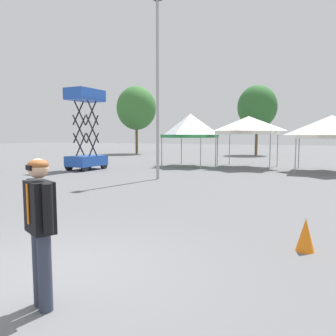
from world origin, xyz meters
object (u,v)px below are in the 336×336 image
at_px(scissor_lift, 86,147).
at_px(traffic_cone_lot_center, 305,235).
at_px(canopy_tent_behind_right, 248,125).
at_px(tree_behind_tents_left, 136,108).
at_px(canopy_tent_far_right, 331,127).
at_px(canopy_tent_behind_center, 190,126).
at_px(person_foreground, 40,223).
at_px(light_pole_near_lift, 157,76).
at_px(tree_behind_tents_right, 257,107).

bearing_deg(scissor_lift, traffic_cone_lot_center, -36.76).
xyz_separation_m(canopy_tent_behind_right, tree_behind_tents_left, (-14.68, 10.78, 2.38)).
height_order(canopy_tent_behind_right, canopy_tent_far_right, canopy_tent_behind_right).
height_order(canopy_tent_behind_center, person_foreground, canopy_tent_behind_center).
height_order(person_foreground, light_pole_near_lift, light_pole_near_lift).
relative_size(light_pole_near_lift, tree_behind_tents_right, 1.15).
height_order(canopy_tent_far_right, tree_behind_tents_left, tree_behind_tents_left).
distance_m(person_foreground, traffic_cone_lot_center, 4.41).
xyz_separation_m(canopy_tent_far_right, tree_behind_tents_left, (-19.39, 11.60, 2.56)).
height_order(canopy_tent_behind_right, traffic_cone_lot_center, canopy_tent_behind_right).
distance_m(scissor_lift, tree_behind_tents_right, 20.91).
bearing_deg(tree_behind_tents_left, tree_behind_tents_right, 14.50).
height_order(scissor_lift, person_foreground, scissor_lift).
bearing_deg(tree_behind_tents_right, canopy_tent_behind_center, -96.15).
bearing_deg(light_pole_near_lift, tree_behind_tents_left, 123.49).
height_order(canopy_tent_behind_right, light_pole_near_lift, light_pole_near_lift).
height_order(canopy_tent_behind_center, scissor_lift, scissor_lift).
height_order(canopy_tent_far_right, light_pole_near_lift, light_pole_near_lift).
bearing_deg(scissor_lift, light_pole_near_lift, -18.36).
distance_m(tree_behind_tents_left, tree_behind_tents_right, 13.04).
distance_m(canopy_tent_behind_right, scissor_lift, 10.13).
xyz_separation_m(canopy_tent_far_right, scissor_lift, (-13.07, -4.74, -1.12)).
height_order(canopy_tent_behind_center, traffic_cone_lot_center, canopy_tent_behind_center).
xyz_separation_m(canopy_tent_behind_center, person_foreground, (5.10, -17.58, -1.64)).
bearing_deg(light_pole_near_lift, canopy_tent_far_right, 42.27).
height_order(canopy_tent_behind_center, canopy_tent_far_right, canopy_tent_behind_center).
relative_size(canopy_tent_behind_right, person_foreground, 1.91).
relative_size(canopy_tent_behind_center, canopy_tent_behind_right, 1.02).
relative_size(person_foreground, traffic_cone_lot_center, 3.00).
bearing_deg(canopy_tent_behind_center, tree_behind_tents_left, 133.76).
distance_m(canopy_tent_behind_right, light_pole_near_lift, 8.17).
distance_m(scissor_lift, traffic_cone_lot_center, 15.67).
bearing_deg(traffic_cone_lot_center, person_foreground, -128.49).
height_order(canopy_tent_far_right, tree_behind_tents_right, tree_behind_tents_right).
bearing_deg(scissor_lift, tree_behind_tents_right, 72.17).
relative_size(canopy_tent_far_right, traffic_cone_lot_center, 6.10).
distance_m(light_pole_near_lift, tree_behind_tents_right, 21.53).
relative_size(canopy_tent_far_right, tree_behind_tents_left, 0.48).
xyz_separation_m(person_foreground, light_pole_near_lift, (-4.06, 10.85, 3.68)).
bearing_deg(person_foreground, canopy_tent_far_right, 79.45).
bearing_deg(canopy_tent_behind_center, tree_behind_tents_right, 83.85).
xyz_separation_m(canopy_tent_behind_center, tree_behind_tents_right, (1.59, 14.79, 2.30)).
bearing_deg(canopy_tent_behind_right, tree_behind_tents_left, 143.71).
xyz_separation_m(canopy_tent_behind_right, tree_behind_tents_right, (-2.06, 14.05, 2.29)).
relative_size(person_foreground, tree_behind_tents_left, 0.24).
bearing_deg(person_foreground, scissor_lift, 127.56).
distance_m(canopy_tent_behind_center, tree_behind_tents_right, 15.05).
height_order(canopy_tent_far_right, person_foreground, canopy_tent_far_right).
xyz_separation_m(scissor_lift, tree_behind_tents_left, (-6.32, 16.34, 3.68)).
xyz_separation_m(scissor_lift, light_pole_near_lift, (5.75, -1.91, 3.34)).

